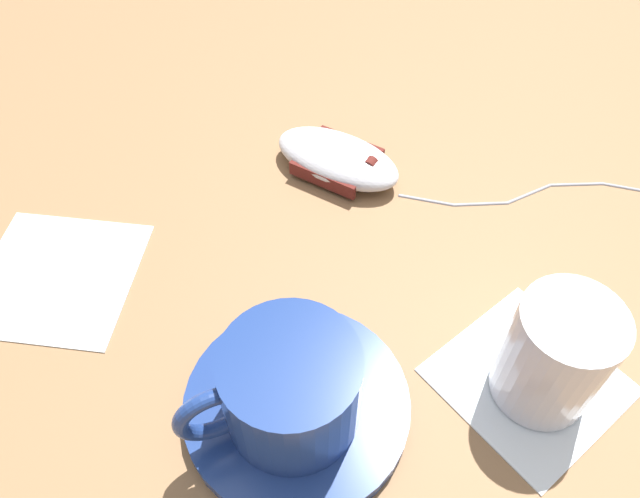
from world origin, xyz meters
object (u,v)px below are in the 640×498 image
Objects in this scene: saucer at (297,405)px; drinking_glass at (555,355)px; computer_mouse at (338,158)px; coffee_cup at (288,389)px.

saucer is 0.17m from drinking_glass.
saucer is 0.24m from computer_mouse.
coffee_cup is at bearing -60.59° from saucer.
computer_mouse is at bearing 140.22° from coffee_cup.
drinking_glass reaches higher than coffee_cup.
computer_mouse is (-0.19, 0.16, -0.03)m from coffee_cup.
drinking_glass is (0.07, 0.16, -0.00)m from coffee_cup.
saucer is at bearing -39.01° from computer_mouse.
coffee_cup is 0.25m from computer_mouse.
computer_mouse is 0.26m from drinking_glass.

